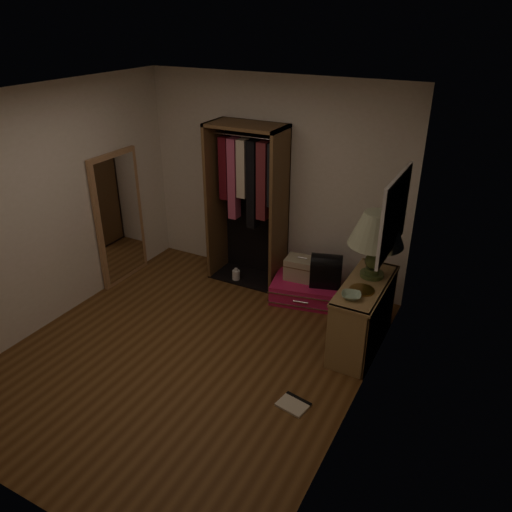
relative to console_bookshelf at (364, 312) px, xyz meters
name	(u,v)px	position (x,y,z in m)	size (l,w,h in m)	color
ground	(189,354)	(-1.54, -1.04, -0.39)	(4.00, 4.00, 0.00)	brown
room_walls	(188,222)	(-1.46, -1.00, 1.11)	(3.52, 4.02, 2.60)	silver
console_bookshelf	(364,312)	(0.00, 0.00, 0.00)	(0.42, 1.12, 0.75)	#99784A
open_wardrobe	(249,192)	(-1.77, 0.73, 0.82)	(0.95, 0.50, 2.05)	brown
floor_mirror	(120,218)	(-3.24, -0.04, 0.46)	(0.06, 0.80, 1.70)	#AB7C53
pink_suitcase	(306,290)	(-0.88, 0.56, -0.26)	(0.92, 0.75, 0.25)	#DA1A5A
train_case	(302,268)	(-0.96, 0.60, 0.00)	(0.43, 0.32, 0.29)	tan
black_bag	(326,269)	(-0.65, 0.59, 0.07)	(0.42, 0.34, 0.40)	black
table_lamp	(377,230)	(0.00, 0.15, 0.88)	(0.74, 0.74, 0.71)	#3E4F26
brass_tray	(362,290)	(0.00, -0.19, 0.37)	(0.32, 0.32, 0.01)	#A57E3F
ceramic_bowl	(351,296)	(-0.05, -0.37, 0.38)	(0.19, 0.19, 0.05)	#9CBB9E
white_jug	(236,275)	(-1.88, 0.56, -0.31)	(0.11, 0.11, 0.18)	white
floor_book	(294,404)	(-0.25, -1.21, -0.38)	(0.30, 0.26, 0.03)	beige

